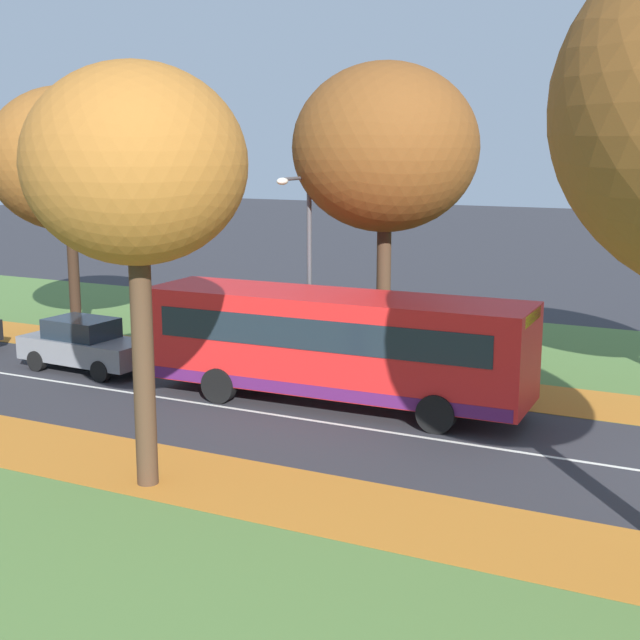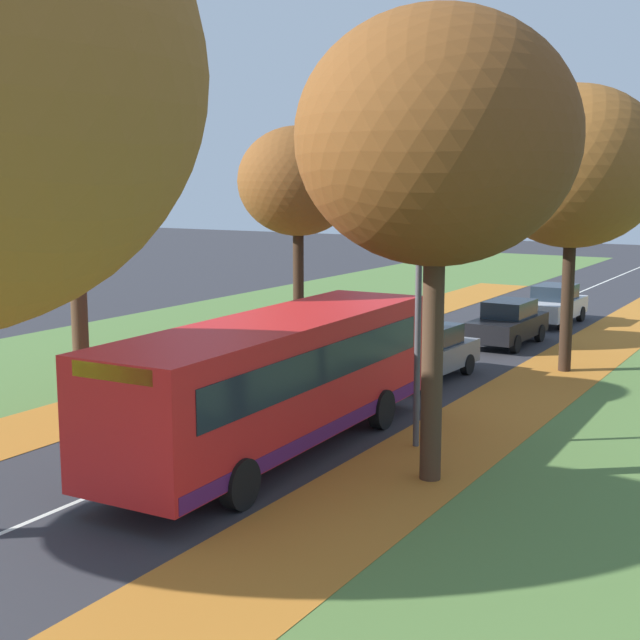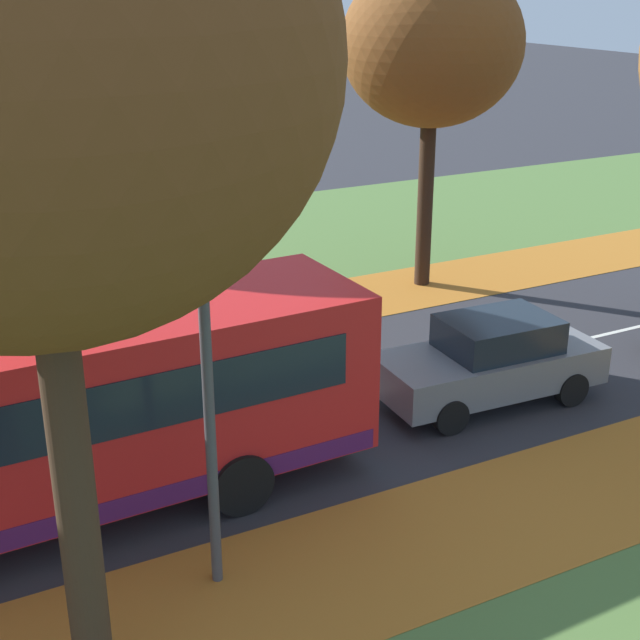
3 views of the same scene
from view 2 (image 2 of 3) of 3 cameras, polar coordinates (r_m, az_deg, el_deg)
The scene contains 13 objects.
grass_verge_left at distance 33.14m, azimuth -9.85°, elevation -1.49°, with size 12.00×90.00×0.01m, color #517538.
leaf_litter_left at distance 25.76m, azimuth -10.69°, elevation -4.53°, with size 2.80×60.00×0.00m, color #B26B23.
leaf_litter_right at distance 21.03m, azimuth 8.70°, elevation -7.57°, with size 2.80×60.00×0.00m, color #B26B23.
road_centre_line at distance 28.16m, azimuth 4.59°, elevation -3.25°, with size 0.12×80.00×0.01m, color silver.
tree_left_near at distance 24.12m, azimuth -15.54°, elevation 9.75°, with size 4.32×4.32×8.41m.
tree_left_mid at distance 31.67m, azimuth -1.42°, elevation 8.82°, with size 4.27×4.27×7.82m.
tree_right_near at distance 17.36m, azimuth 7.48°, elevation 11.43°, with size 5.43×5.43×9.20m.
tree_right_mid at distance 28.46m, azimuth 15.90°, elevation 9.40°, with size 5.49×5.49×8.82m.
streetlamp_right at distance 19.81m, azimuth 5.46°, elevation 2.49°, with size 1.89×0.28×6.00m.
bus at distance 19.44m, azimuth -2.80°, elevation -3.69°, with size 2.87×10.47×2.98m.
car_grey_lead at distance 26.96m, azimuth 6.82°, elevation -2.08°, with size 1.94×4.28×1.62m.
car_black_following at distance 32.99m, azimuth 11.94°, elevation -0.17°, with size 1.87×4.24×1.62m.
car_silver_third_in_line at distance 38.22m, azimuth 14.74°, elevation 0.96°, with size 1.87×4.24×1.62m.
Camera 2 is at (12.02, -4.75, 5.98)m, focal length 50.00 mm.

